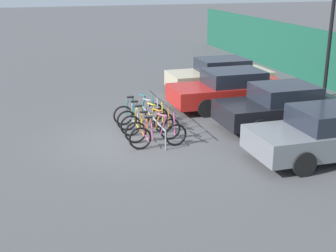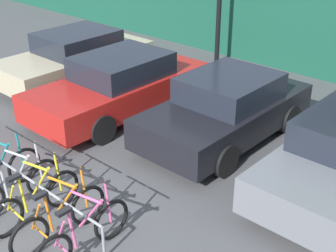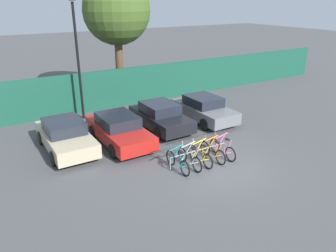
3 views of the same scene
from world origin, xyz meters
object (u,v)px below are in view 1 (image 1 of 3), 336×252
Objects in this scene: bicycle_yellow at (147,123)px; bicycle_pink at (158,135)px; bicycle_teal at (139,113)px; car_beige at (220,76)px; bicycle_orange at (153,129)px; car_black at (281,107)px; car_red at (231,89)px; car_grey at (327,134)px; lamp_post at (334,4)px; bicycle_silver at (143,118)px; bike_rack at (152,120)px.

bicycle_yellow and bicycle_pink have the same top height.
car_beige is at bearing 128.28° from bicycle_teal.
car_black is at bearing 88.33° from bicycle_orange.
car_grey is at bearing 4.13° from car_red.
car_red is 1.09× the size of car_black.
bicycle_pink is 4.33m from car_black.
bicycle_orange is 6.62m from car_beige.
car_beige is 7.67m from car_grey.
car_grey is 0.63× the size of lamp_post.
bicycle_orange is at bearing -40.19° from car_beige.
bicycle_yellow is (0.54, 0.00, 0.00)m from bicycle_silver.
car_beige is at bearing -179.95° from car_black.
bicycle_silver is 5.60m from car_grey.
bike_rack is 5.10m from car_grey.
car_grey is (3.23, 3.94, 0.22)m from bike_rack.
bicycle_silver is (0.58, 0.00, 0.00)m from bicycle_teal.
car_red is at bearing 131.39° from bicycle_pink.
lamp_post is (1.99, 3.70, 2.95)m from car_beige.
car_beige is (-4.44, 4.12, 0.22)m from bike_rack.
bicycle_pink is at bearing -37.31° from car_beige.
car_red is at bearing -167.67° from car_black.
bicycle_teal and bicycle_silver have the same top height.
bicycle_pink is 4.93m from car_red.
car_beige is (-5.60, 4.27, 0.31)m from bicycle_pink.
bicycle_teal is at bearing -137.11° from car_grey.
bicycle_silver is at bearing -165.82° from bike_rack.
lamp_post reaches higher than bike_rack.
bicycle_pink is 0.41× the size of car_grey.
bike_rack is 4.12m from car_red.
car_black is at bearing 12.33° from car_red.
car_black reaches higher than bicycle_pink.
bicycle_silver is at bearing 177.26° from bicycle_orange.
bicycle_teal is at bearing -176.94° from bicycle_silver.
bicycle_teal and bicycle_yellow have the same top height.
bicycle_pink is (2.33, 0.00, 0.00)m from bicycle_teal.
bicycle_yellow is 0.40× the size of car_beige.
bicycle_orange is at bearing -68.96° from lamp_post.
bicycle_pink is at bearing 3.06° from bicycle_silver.
bicycle_pink is (0.55, 0.00, 0.00)m from bicycle_orange.
car_black is at bearing -51.09° from lamp_post.
car_grey is at bearing -34.39° from lamp_post.
car_black is (0.59, 4.27, 0.31)m from bicycle_yellow.
bicycle_silver is 1.75m from bicycle_pink.
car_grey reaches higher than bicycle_pink.
bike_rack is at bearing -97.43° from car_black.
bicycle_yellow is at bearing -61.26° from car_red.
bike_rack is at bearing 8.09° from bicycle_teal.
car_red is (-0.91, 3.70, 0.31)m from bicycle_teal.
car_beige is at bearing 142.86° from bicycle_pink.
bicycle_yellow is at bearing -73.24° from lamp_post.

